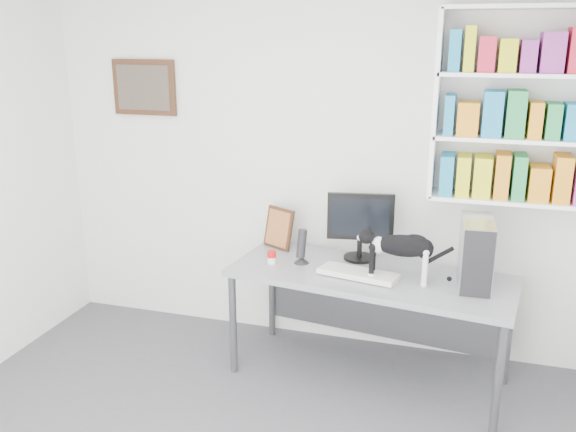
{
  "coord_description": "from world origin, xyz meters",
  "views": [
    {
      "loc": [
        1.13,
        -2.27,
        2.28
      ],
      "look_at": [
        -0.01,
        1.53,
        1.1
      ],
      "focal_mm": 38.0,
      "sensor_mm": 36.0,
      "label": 1
    }
  ],
  "objects": [
    {
      "name": "keyboard",
      "position": [
        0.5,
        1.4,
        0.79
      ],
      "size": [
        0.54,
        0.29,
        0.04
      ],
      "primitive_type": "cube",
      "rotation": [
        0.0,
        0.0,
        -0.2
      ],
      "color": "silver",
      "rests_on": "desk"
    },
    {
      "name": "monitor",
      "position": [
        0.45,
        1.72,
        1.02
      ],
      "size": [
        0.49,
        0.29,
        0.49
      ],
      "primitive_type": "cube",
      "rotation": [
        0.0,
        0.0,
        0.17
      ],
      "color": "black",
      "rests_on": "desk"
    },
    {
      "name": "bookshelf",
      "position": [
        1.4,
        1.85,
        1.85
      ],
      "size": [
        1.03,
        0.28,
        1.24
      ],
      "primitive_type": "cube",
      "color": "white",
      "rests_on": "room"
    },
    {
      "name": "desk",
      "position": [
        0.57,
        1.47,
        0.39
      ],
      "size": [
        1.94,
        0.96,
        0.77
      ],
      "primitive_type": "cube",
      "rotation": [
        0.0,
        0.0,
        -0.13
      ],
      "color": "gray",
      "rests_on": "room"
    },
    {
      "name": "pc_tower",
      "position": [
        1.22,
        1.48,
        0.99
      ],
      "size": [
        0.21,
        0.44,
        0.42
      ],
      "primitive_type": "cube",
      "rotation": [
        0.0,
        0.0,
        0.06
      ],
      "color": "#BBBABF",
      "rests_on": "desk"
    },
    {
      "name": "wall_art",
      "position": [
        -1.3,
        1.97,
        1.9
      ],
      "size": [
        0.52,
        0.04,
        0.42
      ],
      "primitive_type": "cube",
      "color": "#462416",
      "rests_on": "room"
    },
    {
      "name": "room",
      "position": [
        0.0,
        0.0,
        1.35
      ],
      "size": [
        4.01,
        4.01,
        2.7
      ],
      "color": "#4E4E52",
      "rests_on": "ground"
    },
    {
      "name": "soup_can",
      "position": [
        -0.11,
        1.46,
        0.82
      ],
      "size": [
        0.06,
        0.06,
        0.09
      ],
      "primitive_type": "cylinder",
      "rotation": [
        0.0,
        0.0,
        -0.06
      ],
      "color": "red",
      "rests_on": "desk"
    },
    {
      "name": "speaker",
      "position": [
        0.08,
        1.53,
        0.9
      ],
      "size": [
        0.14,
        0.14,
        0.25
      ],
      "primitive_type": "cylinder",
      "rotation": [
        0.0,
        0.0,
        -0.38
      ],
      "color": "black",
      "rests_on": "desk"
    },
    {
      "name": "leaning_print",
      "position": [
        -0.16,
        1.8,
        0.93
      ],
      "size": [
        0.27,
        0.2,
        0.31
      ],
      "primitive_type": "cube",
      "rotation": [
        0.0,
        0.0,
        -0.47
      ],
      "color": "#462416",
      "rests_on": "desk"
    },
    {
      "name": "cat",
      "position": [
        0.77,
        1.38,
        0.94
      ],
      "size": [
        0.54,
        0.16,
        0.33
      ],
      "primitive_type": null,
      "rotation": [
        0.0,
        0.0,
        0.03
      ],
      "color": "black",
      "rests_on": "desk"
    }
  ]
}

